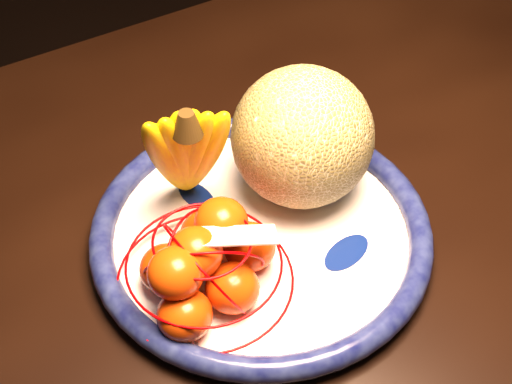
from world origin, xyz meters
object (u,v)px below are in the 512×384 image
dining_table (116,379)px  banana_bunch (186,149)px  fruit_bowl (261,234)px  mandarin_bag (204,263)px  cantaloupe (302,137)px

dining_table → banana_bunch: size_ratio=9.08×
banana_bunch → dining_table: bearing=-128.7°
fruit_bowl → banana_bunch: bearing=121.4°
mandarin_bag → fruit_bowl: bearing=18.9°
banana_bunch → fruit_bowl: bearing=-38.5°
fruit_bowl → cantaloupe: cantaloupe is taller
banana_bunch → mandarin_bag: (-0.04, -0.10, -0.05)m
dining_table → banana_bunch: 0.26m
dining_table → mandarin_bag: 0.17m
cantaloupe → banana_bunch: bearing=161.9°
fruit_bowl → cantaloupe: bearing=24.8°
dining_table → cantaloupe: size_ratio=10.46×
fruit_bowl → dining_table: bearing=-175.2°
cantaloupe → mandarin_bag: bearing=-158.3°
fruit_bowl → mandarin_bag: 0.10m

